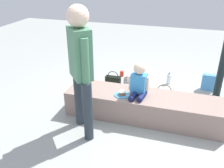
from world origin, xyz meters
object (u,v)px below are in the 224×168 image
object	(u,v)px
water_bottle_near_gift	(169,79)
cake_box_white	(136,76)
adult_standing	(81,62)
party_cup_red	(122,74)
cake_plate	(122,94)
handbag_brown_canvas	(164,97)
child_seated	(139,82)
handbag_black_leather	(113,82)
gift_bag	(209,82)

from	to	relation	value
water_bottle_near_gift	cake_box_white	world-z (taller)	water_bottle_near_gift
adult_standing	party_cup_red	xyz separation A→B (m)	(0.03, 1.88, -0.95)
water_bottle_near_gift	cake_plate	bearing A→B (deg)	-112.82
handbag_brown_canvas	child_seated	bearing A→B (deg)	-123.80
child_seated	cake_box_white	distance (m)	1.40
cake_box_white	handbag_black_leather	size ratio (longest dim) A/B	0.96
adult_standing	cake_box_white	size ratio (longest dim) A/B	5.12
cake_plate	water_bottle_near_gift	xyz separation A→B (m)	(0.56, 1.34, -0.28)
gift_bag	handbag_brown_canvas	distance (m)	1.02
child_seated	adult_standing	distance (m)	0.91
cake_plate	cake_box_white	xyz separation A→B (m)	(-0.07, 1.34, -0.32)
gift_bag	cake_box_white	distance (m)	1.34
cake_plate	gift_bag	xyz separation A→B (m)	(1.27, 1.30, -0.24)
cake_box_white	handbag_brown_canvas	world-z (taller)	handbag_brown_canvas
handbag_brown_canvas	adult_standing	bearing A→B (deg)	-133.12
adult_standing	water_bottle_near_gift	bearing A→B (deg)	61.56
water_bottle_near_gift	handbag_brown_canvas	size ratio (longest dim) A/B	0.66
adult_standing	cake_plate	world-z (taller)	adult_standing
handbag_black_leather	child_seated	bearing A→B (deg)	-52.35
child_seated	water_bottle_near_gift	xyz separation A→B (m)	(0.35, 1.26, -0.48)
gift_bag	handbag_brown_canvas	bearing A→B (deg)	-134.55
adult_standing	gift_bag	xyz separation A→B (m)	(1.67, 1.75, -0.85)
handbag_black_leather	handbag_brown_canvas	world-z (taller)	handbag_brown_canvas
party_cup_red	handbag_black_leather	bearing A→B (deg)	-91.74
handbag_brown_canvas	party_cup_red	bearing A→B (deg)	137.10
child_seated	handbag_black_leather	xyz separation A→B (m)	(-0.61, 0.79, -0.46)
handbag_black_leather	handbag_brown_canvas	xyz separation A→B (m)	(0.94, -0.29, -0.00)
gift_bag	handbag_brown_canvas	world-z (taller)	handbag_brown_canvas
cake_box_white	handbag_black_leather	xyz separation A→B (m)	(-0.32, -0.48, 0.06)
handbag_black_leather	water_bottle_near_gift	bearing A→B (deg)	26.59
cake_plate	handbag_brown_canvas	distance (m)	0.83
gift_bag	water_bottle_near_gift	xyz separation A→B (m)	(-0.70, 0.04, -0.04)
child_seated	party_cup_red	distance (m)	1.57
cake_box_white	party_cup_red	bearing A→B (deg)	164.66
party_cup_red	cake_box_white	world-z (taller)	cake_box_white
cake_plate	handbag_black_leather	xyz separation A→B (m)	(-0.39, 0.86, -0.26)
child_seated	gift_bag	world-z (taller)	child_seated
water_bottle_near_gift	handbag_black_leather	distance (m)	1.07
child_seated	cake_box_white	size ratio (longest dim) A/B	1.49
child_seated	cake_box_white	bearing A→B (deg)	102.78
cake_plate	water_bottle_near_gift	world-z (taller)	cake_plate
adult_standing	handbag_brown_canvas	distance (m)	1.65
cake_box_white	handbag_brown_canvas	distance (m)	0.99
child_seated	party_cup_red	xyz separation A→B (m)	(-0.59, 1.35, -0.53)
party_cup_red	handbag_black_leather	distance (m)	0.57
water_bottle_near_gift	child_seated	bearing A→B (deg)	-105.29
child_seated	water_bottle_near_gift	world-z (taller)	child_seated
gift_bag	handbag_black_leather	bearing A→B (deg)	-165.20
water_bottle_near_gift	cake_box_white	xyz separation A→B (m)	(-0.63, 0.00, -0.04)
adult_standing	party_cup_red	bearing A→B (deg)	89.00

